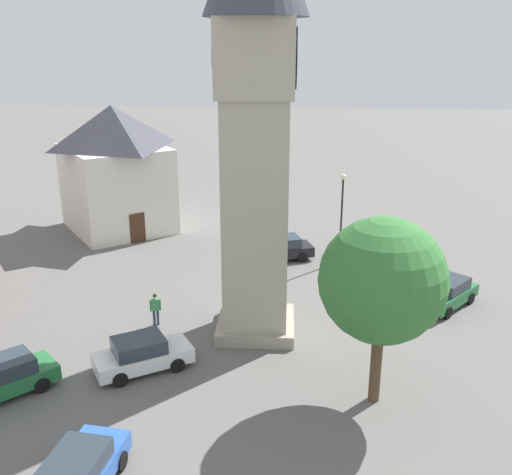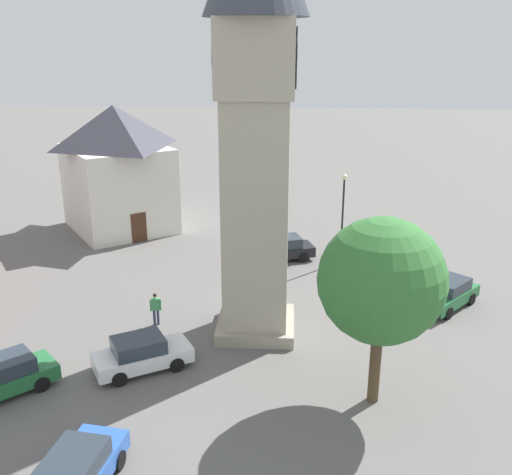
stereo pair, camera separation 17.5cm
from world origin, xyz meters
TOP-DOWN VIEW (x-y plane):
  - ground_plane at (0.00, 0.00)m, footprint 200.00×200.00m
  - clock_tower at (0.00, 0.00)m, footprint 4.45×4.45m
  - car_blue_kerb at (3.86, -4.65)m, footprint 3.53×4.42m
  - car_silver_kerb at (-3.28, 9.94)m, footprint 4.18×4.03m
  - car_red_corner at (-9.71, 1.07)m, footprint 2.89×4.45m
  - car_white_side at (5.97, -9.71)m, footprint 4.09×4.13m
  - car_black_far at (11.02, -4.87)m, footprint 4.32×2.24m
  - pedestrian at (-0.28, -4.99)m, footprint 0.32×0.54m
  - tree at (5.50, 4.95)m, footprint 4.74×4.74m
  - building_shop_left at (-15.57, -11.16)m, footprint 10.30×10.09m
  - lamp_post at (-9.43, 4.81)m, footprint 0.36×0.36m

SIDE VIEW (x-z plane):
  - ground_plane at x=0.00m, z-range 0.00..0.00m
  - car_blue_kerb at x=3.86m, z-range 0.00..1.53m
  - car_silver_kerb at x=-3.28m, z-range 0.00..1.53m
  - car_red_corner at x=-9.71m, z-range 0.00..1.53m
  - car_white_side at x=5.97m, z-range 0.00..1.53m
  - car_black_far at x=11.02m, z-range 0.00..1.53m
  - pedestrian at x=-0.28m, z-range 0.16..1.86m
  - lamp_post at x=-9.43m, z-range 0.90..6.65m
  - building_shop_left at x=-15.57m, z-range 0.10..9.25m
  - tree at x=5.50m, z-range 1.35..8.83m
  - clock_tower at x=0.00m, z-range 1.70..22.06m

